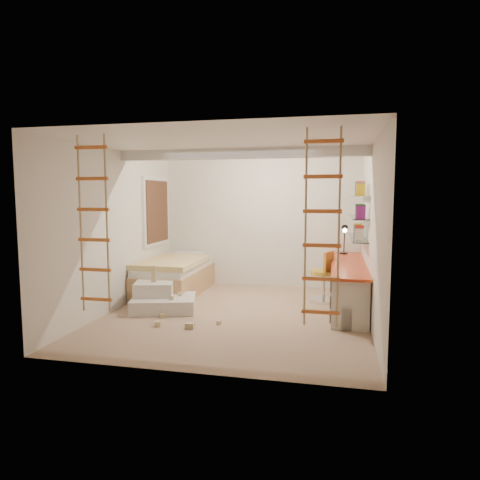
% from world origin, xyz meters
% --- Properties ---
extents(floor, '(4.50, 4.50, 0.00)m').
position_xyz_m(floor, '(0.00, 0.00, 0.00)').
color(floor, '#A28268').
rests_on(floor, ground).
extents(ceiling_beam, '(4.00, 0.18, 0.16)m').
position_xyz_m(ceiling_beam, '(0.00, 0.30, 2.52)').
color(ceiling_beam, white).
rests_on(ceiling_beam, ceiling).
extents(window_frame, '(0.06, 1.15, 1.35)m').
position_xyz_m(window_frame, '(-1.97, 1.50, 1.55)').
color(window_frame, white).
rests_on(window_frame, wall_left).
extents(window_blind, '(0.02, 1.00, 1.20)m').
position_xyz_m(window_blind, '(-1.93, 1.50, 1.55)').
color(window_blind, '#4C2D1E').
rests_on(window_blind, window_frame).
extents(rope_ladder_left, '(0.41, 0.04, 2.13)m').
position_xyz_m(rope_ladder_left, '(-1.35, -1.75, 1.52)').
color(rope_ladder_left, orange).
rests_on(rope_ladder_left, ceiling).
extents(rope_ladder_right, '(0.41, 0.04, 2.13)m').
position_xyz_m(rope_ladder_right, '(1.35, -1.75, 1.52)').
color(rope_ladder_right, '#DA5925').
rests_on(rope_ladder_right, ceiling).
extents(waste_bin, '(0.25, 0.25, 0.31)m').
position_xyz_m(waste_bin, '(1.67, -0.34, 0.16)').
color(waste_bin, white).
rests_on(waste_bin, floor).
extents(desk, '(0.56, 2.80, 0.75)m').
position_xyz_m(desk, '(1.72, 0.86, 0.40)').
color(desk, red).
rests_on(desk, floor).
extents(shelves, '(0.25, 1.80, 0.71)m').
position_xyz_m(shelves, '(1.87, 1.13, 1.50)').
color(shelves, white).
rests_on(shelves, wall_right).
extents(bed, '(1.02, 2.00, 0.69)m').
position_xyz_m(bed, '(-1.48, 1.23, 0.33)').
color(bed, '#AD7F51').
rests_on(bed, floor).
extents(task_lamp, '(0.14, 0.36, 0.57)m').
position_xyz_m(task_lamp, '(1.67, 1.82, 1.14)').
color(task_lamp, black).
rests_on(task_lamp, desk).
extents(swivel_chair, '(0.70, 0.70, 0.90)m').
position_xyz_m(swivel_chair, '(1.33, 1.14, 0.33)').
color(swivel_chair, '#B28D22').
rests_on(swivel_chair, floor).
extents(play_platform, '(1.18, 1.03, 0.45)m').
position_xyz_m(play_platform, '(-1.26, 0.02, 0.17)').
color(play_platform, silver).
rests_on(play_platform, floor).
extents(toy_blocks, '(1.38, 1.02, 0.72)m').
position_xyz_m(toy_blocks, '(-0.99, -0.31, 0.26)').
color(toy_blocks, '#CCB284').
rests_on(toy_blocks, floor).
extents(books, '(0.14, 0.64, 0.92)m').
position_xyz_m(books, '(1.87, 1.13, 1.60)').
color(books, white).
rests_on(books, shelves).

